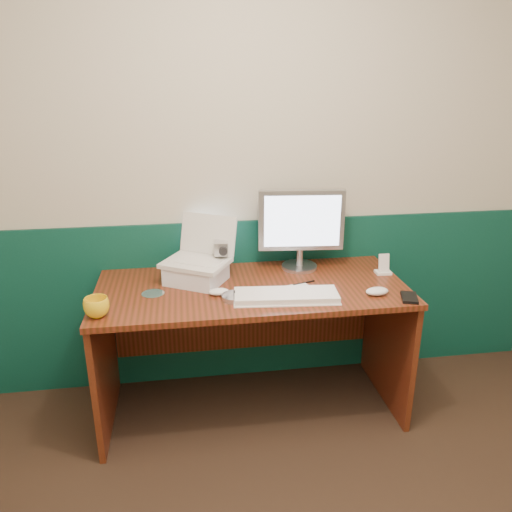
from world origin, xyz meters
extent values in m
cube|color=#BBB49E|center=(0.00, 1.75, 1.25)|extent=(3.50, 0.04, 2.50)
cube|color=#08362C|center=(0.00, 1.74, 0.50)|extent=(3.48, 0.02, 1.00)
cube|color=#3C1D0A|center=(-0.11, 1.38, 0.38)|extent=(1.60, 0.70, 0.75)
cube|color=silver|center=(-0.39, 1.48, 0.80)|extent=(0.36, 0.34, 0.10)
cube|color=white|center=(0.03, 1.20, 0.76)|extent=(0.52, 0.21, 0.03)
ellipsoid|color=silver|center=(0.49, 1.18, 0.77)|extent=(0.12, 0.08, 0.04)
ellipsoid|color=white|center=(-0.29, 1.30, 0.77)|extent=(0.10, 0.06, 0.03)
imported|color=yellow|center=(-0.85, 1.14, 0.80)|extent=(0.14, 0.14, 0.09)
cylinder|color=silver|center=(-0.22, 1.23, 0.76)|extent=(0.12, 0.12, 0.03)
cylinder|color=silver|center=(-0.61, 1.36, 0.75)|extent=(0.11, 0.11, 0.00)
cylinder|color=black|center=(0.17, 1.37, 0.75)|extent=(0.13, 0.05, 0.01)
cube|color=silver|center=(0.11, 1.31, 0.75)|extent=(0.17, 0.13, 0.00)
cube|color=white|center=(0.63, 1.45, 0.76)|extent=(0.08, 0.06, 0.02)
cube|color=white|center=(0.63, 1.45, 0.81)|extent=(0.06, 0.03, 0.10)
cube|color=black|center=(0.63, 1.11, 0.76)|extent=(0.11, 0.14, 0.01)
camera|label=1|loc=(-0.44, -0.97, 1.78)|focal=35.00mm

